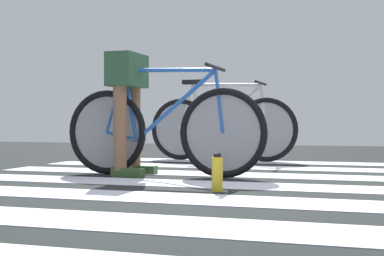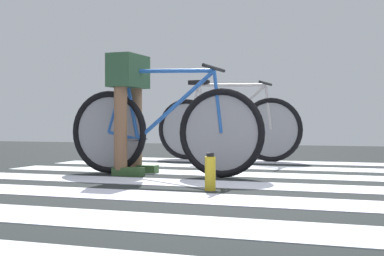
% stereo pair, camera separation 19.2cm
% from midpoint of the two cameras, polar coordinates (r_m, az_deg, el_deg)
% --- Properties ---
extents(ground, '(18.00, 14.00, 0.02)m').
position_cam_midpoint_polar(ground, '(3.64, 11.11, -6.58)').
color(ground, black).
extents(crosswalk_markings, '(5.45, 5.73, 0.00)m').
position_cam_midpoint_polar(crosswalk_markings, '(3.46, 10.61, -6.76)').
color(crosswalk_markings, silver).
rests_on(crosswalk_markings, ground).
extents(bicycle_1_of_2, '(1.74, 0.52, 0.93)m').
position_cam_midpoint_polar(bicycle_1_of_2, '(4.56, -1.97, -0.13)').
color(bicycle_1_of_2, black).
rests_on(bicycle_1_of_2, ground).
extents(cyclist_1_of_2, '(0.32, 0.42, 1.02)m').
position_cam_midpoint_polar(cyclist_1_of_2, '(4.69, -5.48, 3.22)').
color(cyclist_1_of_2, brown).
rests_on(cyclist_1_of_2, ground).
extents(bicycle_2_of_2, '(1.74, 0.52, 0.93)m').
position_cam_midpoint_polar(bicycle_2_of_2, '(6.32, 4.47, 0.09)').
color(bicycle_2_of_2, black).
rests_on(bicycle_2_of_2, ground).
extents(water_bottle, '(0.07, 0.07, 0.24)m').
position_cam_midpoint_polar(water_bottle, '(3.57, 3.38, -4.67)').
color(water_bottle, gold).
rests_on(water_bottle, ground).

